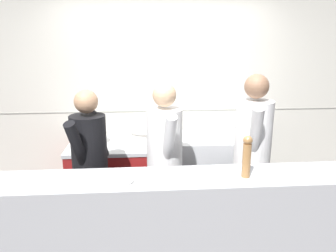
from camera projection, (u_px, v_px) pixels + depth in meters
The scene contains 13 objects.
wall_back_tiled at pixel (163, 99), 4.04m from camera, with size 8.00×0.06×2.60m.
oven_range at pixel (118, 178), 3.84m from camera, with size 1.09×0.71×0.86m.
prep_counter at pixel (213, 173), 3.92m from camera, with size 1.10×0.65×0.92m.
pass_counter at pixel (178, 234), 2.66m from camera, with size 2.94×0.45×0.99m.
stock_pot at pixel (90, 136), 3.71m from camera, with size 0.34×0.34×0.16m.
sauce_pot at pixel (145, 136), 3.74m from camera, with size 0.33×0.33×0.14m.
mixing_bowl_steel at pixel (203, 132), 3.82m from camera, with size 0.24×0.24×0.08m.
chefs_knife at pixel (182, 140), 3.63m from camera, with size 0.39×0.07×0.02m.
plated_dish_main at pixel (119, 181), 2.44m from camera, with size 0.22×0.22×0.02m.
pepper_mill at pixel (247, 156), 2.48m from camera, with size 0.07×0.07×0.33m.
chef_head_cook at pixel (90, 165), 3.03m from camera, with size 0.41×0.69×1.59m.
chef_sous at pixel (165, 159), 3.10m from camera, with size 0.37×0.72×1.64m.
chef_line at pixel (252, 153), 3.17m from camera, with size 0.42×0.75×1.71m.
Camera 1 is at (-0.25, -2.51, 2.03)m, focal length 35.00 mm.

